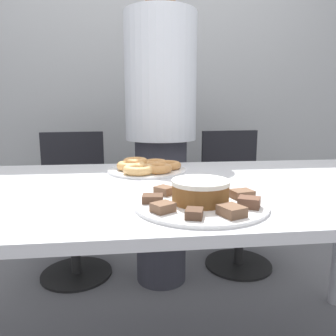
# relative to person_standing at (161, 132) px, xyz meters

# --- Properties ---
(wall_back) EXTENTS (8.00, 0.05, 2.60)m
(wall_back) POSITION_rel_person_standing_xyz_m (-0.03, 0.79, 0.40)
(wall_back) COLOR #A8AAAD
(wall_back) RESTS_ON ground_plane
(table) EXTENTS (1.99, 0.93, 0.78)m
(table) POSITION_rel_person_standing_xyz_m (-0.03, -0.77, -0.20)
(table) COLOR silver
(table) RESTS_ON ground_plane
(person_standing) EXTENTS (0.40, 0.40, 1.72)m
(person_standing) POSITION_rel_person_standing_xyz_m (0.00, 0.00, 0.00)
(person_standing) COLOR #383842
(person_standing) RESTS_ON ground_plane
(office_chair_left) EXTENTS (0.48, 0.48, 0.89)m
(office_chair_left) POSITION_rel_person_standing_xyz_m (-0.53, 0.17, -0.48)
(office_chair_left) COLOR black
(office_chair_left) RESTS_ON ground_plane
(office_chair_right) EXTENTS (0.49, 0.49, 0.89)m
(office_chair_right) POSITION_rel_person_standing_xyz_m (0.52, 0.17, -0.48)
(office_chair_right) COLOR black
(office_chair_right) RESTS_ON ground_plane
(plate_cake) EXTENTS (0.36, 0.36, 0.01)m
(plate_cake) POSITION_rel_person_standing_xyz_m (0.01, -1.02, -0.12)
(plate_cake) COLOR white
(plate_cake) RESTS_ON table
(plate_donuts) EXTENTS (0.33, 0.33, 0.01)m
(plate_donuts) POSITION_rel_person_standing_xyz_m (-0.11, -0.52, -0.12)
(plate_donuts) COLOR white
(plate_donuts) RESTS_ON table
(frosted_cake) EXTENTS (0.16, 0.16, 0.06)m
(frosted_cake) POSITION_rel_person_standing_xyz_m (0.01, -1.02, -0.08)
(frosted_cake) COLOR brown
(frosted_cake) RESTS_ON plate_cake
(lamington_0) EXTENTS (0.05, 0.06, 0.02)m
(lamington_0) POSITION_rel_person_standing_xyz_m (-0.03, -1.14, -0.10)
(lamington_0) COLOR #513828
(lamington_0) RESTS_ON plate_cake
(lamington_1) EXTENTS (0.07, 0.07, 0.02)m
(lamington_1) POSITION_rel_person_standing_xyz_m (0.06, -1.14, -0.10)
(lamington_1) COLOR brown
(lamington_1) RESTS_ON plate_cake
(lamington_2) EXTENTS (0.07, 0.07, 0.03)m
(lamington_2) POSITION_rel_person_standing_xyz_m (0.12, -1.08, -0.10)
(lamington_2) COLOR brown
(lamington_2) RESTS_ON plate_cake
(lamington_3) EXTENTS (0.07, 0.06, 0.02)m
(lamington_3) POSITION_rel_person_standing_xyz_m (0.14, -0.99, -0.10)
(lamington_3) COLOR brown
(lamington_3) RESTS_ON plate_cake
(lamington_4) EXTENTS (0.06, 0.06, 0.03)m
(lamington_4) POSITION_rel_person_standing_xyz_m (0.09, -0.92, -0.10)
(lamington_4) COLOR #513828
(lamington_4) RESTS_ON plate_cake
(lamington_5) EXTENTS (0.04, 0.05, 0.03)m
(lamington_5) POSITION_rel_person_standing_xyz_m (0.00, -0.89, -0.10)
(lamington_5) COLOR #513828
(lamington_5) RESTS_ON plate_cake
(lamington_6) EXTENTS (0.07, 0.07, 0.02)m
(lamington_6) POSITION_rel_person_standing_xyz_m (-0.08, -0.92, -0.10)
(lamington_6) COLOR brown
(lamington_6) RESTS_ON plate_cake
(lamington_7) EXTENTS (0.06, 0.05, 0.02)m
(lamington_7) POSITION_rel_person_standing_xyz_m (-0.12, -1.00, -0.11)
(lamington_7) COLOR #513828
(lamington_7) RESTS_ON plate_cake
(lamington_8) EXTENTS (0.07, 0.06, 0.02)m
(lamington_8) POSITION_rel_person_standing_xyz_m (-0.10, -1.09, -0.10)
(lamington_8) COLOR brown
(lamington_8) RESTS_ON plate_cake
(donut_0) EXTENTS (0.11, 0.11, 0.03)m
(donut_0) POSITION_rel_person_standing_xyz_m (-0.11, -0.52, -0.10)
(donut_0) COLOR tan
(donut_0) RESTS_ON plate_donuts
(donut_1) EXTENTS (0.11, 0.11, 0.04)m
(donut_1) POSITION_rel_person_standing_xyz_m (-0.15, -0.46, -0.10)
(donut_1) COLOR #D18E4C
(donut_1) RESTS_ON plate_donuts
(donut_2) EXTENTS (0.12, 0.12, 0.03)m
(donut_2) POSITION_rel_person_standing_xyz_m (-0.17, -0.52, -0.10)
(donut_2) COLOR tan
(donut_2) RESTS_ON plate_donuts
(donut_3) EXTENTS (0.12, 0.12, 0.03)m
(donut_3) POSITION_rel_person_standing_xyz_m (-0.14, -0.61, -0.10)
(donut_3) COLOR #E5AD66
(donut_3) RESTS_ON plate_donuts
(donut_4) EXTENTS (0.12, 0.12, 0.03)m
(donut_4) POSITION_rel_person_standing_xyz_m (-0.07, -0.59, -0.10)
(donut_4) COLOR #C68447
(donut_4) RESTS_ON plate_donuts
(donut_5) EXTENTS (0.12, 0.12, 0.03)m
(donut_5) POSITION_rel_person_standing_xyz_m (-0.03, -0.51, -0.10)
(donut_5) COLOR #C68447
(donut_5) RESTS_ON plate_donuts
(donut_6) EXTENTS (0.10, 0.10, 0.03)m
(donut_6) POSITION_rel_person_standing_xyz_m (-0.07, -0.46, -0.10)
(donut_6) COLOR #C68447
(donut_6) RESTS_ON plate_donuts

